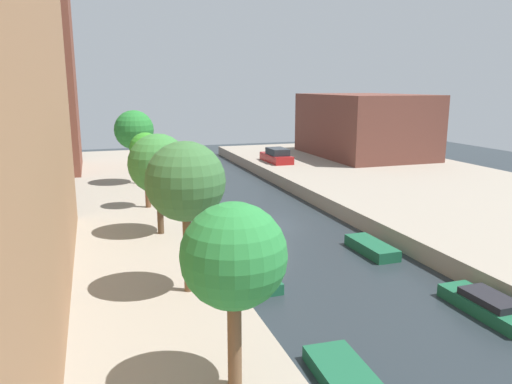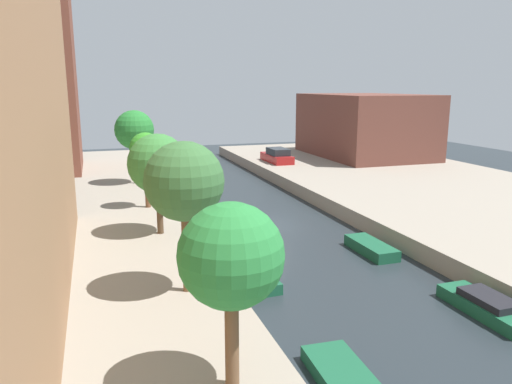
{
  "view_description": "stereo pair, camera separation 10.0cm",
  "coord_description": "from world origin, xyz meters",
  "px_view_note": "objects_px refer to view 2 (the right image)",
  "views": [
    {
      "loc": [
        -9.85,
        -27.46,
        8.52
      ],
      "look_at": [
        0.51,
        3.64,
        1.35
      ],
      "focal_mm": 34.38,
      "sensor_mm": 36.0,
      "label": 1
    },
    {
      "loc": [
        -9.76,
        -27.49,
        8.52
      ],
      "look_at": [
        0.51,
        3.64,
        1.35
      ],
      "focal_mm": 34.38,
      "sensor_mm": 36.0,
      "label": 2
    }
  ],
  "objects_px": {
    "low_block_right": "(365,125)",
    "moored_boat_right_2": "(371,248)",
    "street_tree_4": "(134,130)",
    "moored_boat_left_2": "(221,235)",
    "moored_boat_left_4": "(178,184)",
    "street_tree_0": "(231,257)",
    "moored_boat_left_3": "(193,206)",
    "moored_boat_left_1": "(255,277)",
    "street_tree_1": "(184,182)",
    "apartment_tower_far": "(7,13)",
    "parked_car": "(277,156)",
    "moored_boat_right_1": "(487,306)",
    "street_tree_3": "(146,150)",
    "street_tree_2": "(158,164)"
  },
  "relations": [
    {
      "from": "street_tree_1",
      "to": "moored_boat_left_2",
      "type": "height_order",
      "value": "street_tree_1"
    },
    {
      "from": "moored_boat_right_2",
      "to": "street_tree_3",
      "type": "bearing_deg",
      "value": 137.39
    },
    {
      "from": "street_tree_1",
      "to": "street_tree_3",
      "type": "relative_size",
      "value": 1.19
    },
    {
      "from": "moored_boat_right_2",
      "to": "street_tree_2",
      "type": "bearing_deg",
      "value": 160.64
    },
    {
      "from": "apartment_tower_far",
      "to": "moored_boat_left_1",
      "type": "bearing_deg",
      "value": -65.98
    },
    {
      "from": "parked_car",
      "to": "moored_boat_left_4",
      "type": "distance_m",
      "value": 11.94
    },
    {
      "from": "moored_boat_left_3",
      "to": "moored_boat_right_2",
      "type": "bearing_deg",
      "value": -58.89
    },
    {
      "from": "moored_boat_left_4",
      "to": "moored_boat_left_3",
      "type": "bearing_deg",
      "value": -91.73
    },
    {
      "from": "moored_boat_left_4",
      "to": "moored_boat_left_1",
      "type": "bearing_deg",
      "value": -90.37
    },
    {
      "from": "low_block_right",
      "to": "street_tree_1",
      "type": "distance_m",
      "value": 38.7
    },
    {
      "from": "street_tree_0",
      "to": "street_tree_1",
      "type": "xyz_separation_m",
      "value": [
        0.0,
        6.27,
        0.66
      ]
    },
    {
      "from": "street_tree_1",
      "to": "moored_boat_left_1",
      "type": "bearing_deg",
      "value": 31.72
    },
    {
      "from": "street_tree_1",
      "to": "moored_boat_right_2",
      "type": "xyz_separation_m",
      "value": [
        10.31,
        4.0,
        -4.85
      ]
    },
    {
      "from": "street_tree_0",
      "to": "moored_boat_left_2",
      "type": "xyz_separation_m",
      "value": [
        3.47,
        14.82,
        -4.19
      ]
    },
    {
      "from": "parked_car",
      "to": "moored_boat_right_1",
      "type": "relative_size",
      "value": 1.21
    },
    {
      "from": "low_block_right",
      "to": "moored_boat_right_2",
      "type": "bearing_deg",
      "value": -119.49
    },
    {
      "from": "street_tree_4",
      "to": "moored_boat_right_2",
      "type": "xyz_separation_m",
      "value": [
        10.31,
        -17.57,
        -4.86
      ]
    },
    {
      "from": "apartment_tower_far",
      "to": "moored_boat_left_3",
      "type": "relative_size",
      "value": 8.25
    },
    {
      "from": "moored_boat_left_3",
      "to": "moored_boat_left_4",
      "type": "xyz_separation_m",
      "value": [
        0.23,
        7.48,
        0.09
      ]
    },
    {
      "from": "street_tree_2",
      "to": "moored_boat_left_3",
      "type": "xyz_separation_m",
      "value": [
        3.26,
        8.07,
        -4.33
      ]
    },
    {
      "from": "street_tree_3",
      "to": "moored_boat_left_4",
      "type": "distance_m",
      "value": 11.13
    },
    {
      "from": "moored_boat_left_2",
      "to": "moored_boat_left_4",
      "type": "distance_m",
      "value": 14.62
    },
    {
      "from": "moored_boat_left_2",
      "to": "parked_car",
      "type": "bearing_deg",
      "value": 61.32
    },
    {
      "from": "street_tree_4",
      "to": "moored_boat_left_2",
      "type": "xyz_separation_m",
      "value": [
        3.47,
        -13.02,
        -4.87
      ]
    },
    {
      "from": "apartment_tower_far",
      "to": "low_block_right",
      "type": "height_order",
      "value": "apartment_tower_far"
    },
    {
      "from": "moored_boat_left_4",
      "to": "moored_boat_right_1",
      "type": "xyz_separation_m",
      "value": [
        7.3,
        -26.64,
        -0.05
      ]
    },
    {
      "from": "moored_boat_left_1",
      "to": "moored_boat_left_3",
      "type": "height_order",
      "value": "moored_boat_left_1"
    },
    {
      "from": "moored_boat_left_1",
      "to": "moored_boat_right_2",
      "type": "distance_m",
      "value": 7.23
    },
    {
      "from": "moored_boat_right_1",
      "to": "street_tree_4",
      "type": "bearing_deg",
      "value": 113.3
    },
    {
      "from": "low_block_right",
      "to": "street_tree_1",
      "type": "xyz_separation_m",
      "value": [
        -24.83,
        -29.68,
        0.85
      ]
    },
    {
      "from": "parked_car",
      "to": "moored_boat_left_2",
      "type": "distance_m",
      "value": 22.46
    },
    {
      "from": "moored_boat_left_1",
      "to": "moored_boat_left_2",
      "type": "height_order",
      "value": "moored_boat_left_1"
    },
    {
      "from": "moored_boat_left_1",
      "to": "moored_boat_left_3",
      "type": "xyz_separation_m",
      "value": [
        -0.09,
        13.63,
        -0.02
      ]
    },
    {
      "from": "street_tree_1",
      "to": "parked_car",
      "type": "relative_size",
      "value": 1.17
    },
    {
      "from": "parked_car",
      "to": "moored_boat_left_4",
      "type": "relative_size",
      "value": 1.11
    },
    {
      "from": "street_tree_3",
      "to": "parked_car",
      "type": "bearing_deg",
      "value": 46.01
    },
    {
      "from": "low_block_right",
      "to": "moored_boat_right_1",
      "type": "distance_m",
      "value": 36.21
    },
    {
      "from": "moored_boat_right_2",
      "to": "moored_boat_right_1",
      "type": "bearing_deg",
      "value": -86.38
    },
    {
      "from": "apartment_tower_far",
      "to": "street_tree_3",
      "type": "height_order",
      "value": "apartment_tower_far"
    },
    {
      "from": "parked_car",
      "to": "moored_boat_left_1",
      "type": "distance_m",
      "value": 28.37
    },
    {
      "from": "apartment_tower_far",
      "to": "street_tree_1",
      "type": "distance_m",
      "value": 32.85
    },
    {
      "from": "street_tree_2",
      "to": "moored_boat_left_1",
      "type": "relative_size",
      "value": 1.66
    },
    {
      "from": "parked_car",
      "to": "moored_boat_left_4",
      "type": "bearing_deg",
      "value": -154.8
    },
    {
      "from": "street_tree_2",
      "to": "moored_boat_left_4",
      "type": "height_order",
      "value": "street_tree_2"
    },
    {
      "from": "street_tree_0",
      "to": "street_tree_2",
      "type": "height_order",
      "value": "street_tree_2"
    },
    {
      "from": "street_tree_0",
      "to": "moored_boat_left_3",
      "type": "distance_m",
      "value": 22.59
    },
    {
      "from": "street_tree_4",
      "to": "moored_boat_left_4",
      "type": "relative_size",
      "value": 1.32
    },
    {
      "from": "apartment_tower_far",
      "to": "moored_boat_left_1",
      "type": "xyz_separation_m",
      "value": [
        12.51,
        -28.08,
        -14.07
      ]
    },
    {
      "from": "moored_boat_left_4",
      "to": "moored_boat_right_1",
      "type": "height_order",
      "value": "moored_boat_left_4"
    },
    {
      "from": "street_tree_1",
      "to": "moored_boat_left_4",
      "type": "xyz_separation_m",
      "value": [
        3.48,
        23.17,
        -4.75
      ]
    }
  ]
}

